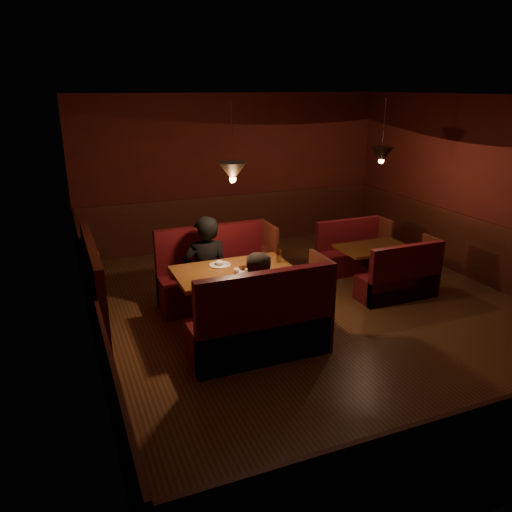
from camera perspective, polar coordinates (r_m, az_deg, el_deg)
name	(u,v)px	position (r m, az deg, el deg)	size (l,w,h in m)	color
room	(303,243)	(6.60, 5.35, 1.49)	(6.02, 7.02, 2.92)	#502714
main_table	(236,283)	(6.40, -2.36, -3.09)	(1.51, 0.91, 1.05)	brown
main_bench_far	(217,279)	(7.26, -4.52, -2.65)	(1.66, 0.59, 1.13)	#41050B
main_bench_near	(263,330)	(5.79, 0.76, -8.42)	(1.66, 0.59, 1.13)	#41050B
second_table	(373,256)	(8.09, 13.27, -0.03)	(1.11, 0.71, 0.63)	brown
second_bench_far	(351,255)	(8.67, 10.82, 0.15)	(1.23, 0.46, 0.88)	#41050B
second_bench_near	(400,281)	(7.67, 16.15, -2.80)	(1.23, 0.46, 0.88)	#41050B
diner_a	(206,253)	(6.77, -5.77, 0.32)	(0.64, 0.42, 1.74)	black
diner_b	(262,289)	(5.79, 0.69, -3.81)	(0.76, 0.59, 1.57)	#403930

